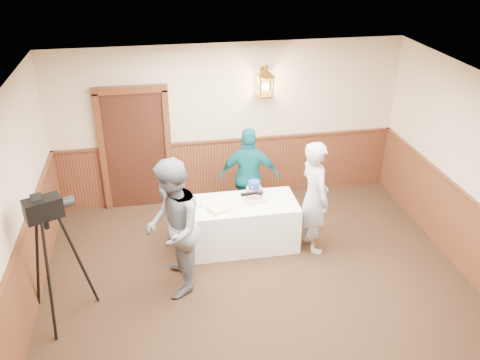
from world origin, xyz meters
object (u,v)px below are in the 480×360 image
object	(u,v)px
baker	(314,197)
interviewer	(173,229)
sheet_cake_yellow	(220,208)
tv_camera_rig	(55,266)
sheet_cake_green	(190,205)
tiered_cake	(254,193)
assistant_p	(249,177)
display_table	(238,225)

from	to	relation	value
baker	interviewer	bearing A→B (deg)	95.58
sheet_cake_yellow	tv_camera_rig	distance (m)	2.41
sheet_cake_yellow	sheet_cake_green	bearing A→B (deg)	157.97
tiered_cake	sheet_cake_green	distance (m)	0.99
sheet_cake_green	interviewer	bearing A→B (deg)	-108.08
tiered_cake	baker	size ratio (longest dim) A/B	0.20
tiered_cake	sheet_cake_green	xyz separation A→B (m)	(-0.98, -0.04, -0.09)
sheet_cake_yellow	assistant_p	size ratio (longest dim) A/B	0.20
sheet_cake_yellow	baker	bearing A→B (deg)	-4.94
display_table	baker	world-z (taller)	baker
tiered_cake	baker	distance (m)	0.91
interviewer	assistant_p	xyz separation A→B (m)	(1.32, 1.53, -0.13)
sheet_cake_green	interviewer	world-z (taller)	interviewer
display_table	tv_camera_rig	size ratio (longest dim) A/B	1.05
tiered_cake	baker	xyz separation A→B (m)	(0.84, -0.33, 0.02)
display_table	interviewer	distance (m)	1.46
tiered_cake	assistant_p	size ratio (longest dim) A/B	0.21
sheet_cake_green	display_table	bearing A→B (deg)	-2.39
display_table	sheet_cake_yellow	distance (m)	0.52
sheet_cake_green	tv_camera_rig	xyz separation A→B (m)	(-1.76, -1.17, -0.02)
sheet_cake_yellow	baker	distance (m)	1.40
baker	assistant_p	xyz separation A→B (m)	(-0.80, 0.93, -0.05)
display_table	tiered_cake	xyz separation A→B (m)	(0.26, 0.07, 0.50)
interviewer	baker	xyz separation A→B (m)	(2.12, 0.60, -0.08)
tiered_cake	interviewer	distance (m)	1.59
tiered_cake	baker	bearing A→B (deg)	-21.56
display_table	baker	xyz separation A→B (m)	(1.11, -0.27, 0.52)
display_table	sheet_cake_green	distance (m)	0.83
sheet_cake_green	baker	xyz separation A→B (m)	(1.83, -0.30, 0.11)
sheet_cake_green	tv_camera_rig	bearing A→B (deg)	-146.30
tiered_cake	sheet_cake_green	bearing A→B (deg)	-177.85
tiered_cake	baker	world-z (taller)	baker
interviewer	baker	size ratio (longest dim) A/B	1.09
sheet_cake_yellow	sheet_cake_green	size ratio (longest dim) A/B	1.10
tiered_cake	interviewer	size ratio (longest dim) A/B	0.18
interviewer	tiered_cake	bearing A→B (deg)	130.46
display_table	tiered_cake	bearing A→B (deg)	14.23
tiered_cake	sheet_cake_green	size ratio (longest dim) A/B	1.15
interviewer	assistant_p	world-z (taller)	interviewer
assistant_p	tv_camera_rig	distance (m)	3.32
tv_camera_rig	display_table	bearing A→B (deg)	0.50
sheet_cake_green	tv_camera_rig	distance (m)	2.12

